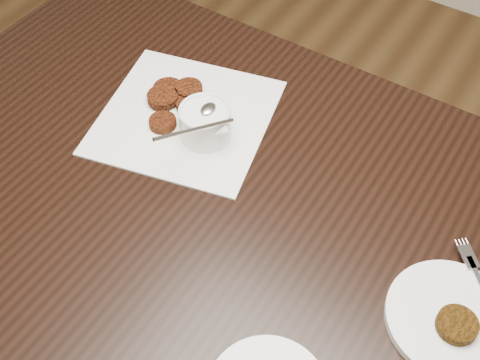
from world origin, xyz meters
name	(u,v)px	position (x,y,z in m)	size (l,w,h in m)	color
table	(228,297)	(-0.07, 0.09, 0.38)	(1.38, 0.89, 0.75)	black
napkin	(185,117)	(-0.25, 0.21, 0.75)	(0.33, 0.33, 0.00)	white
sauce_ramekin	(204,110)	(-0.19, 0.19, 0.82)	(0.13, 0.13, 0.14)	white
patty_cluster	(176,99)	(-0.29, 0.24, 0.76)	(0.21, 0.21, 0.02)	#60230C
plate_with_patty	(452,316)	(0.35, 0.08, 0.76)	(0.20, 0.20, 0.03)	white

